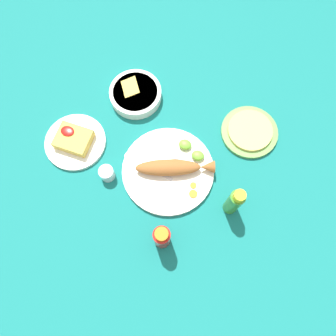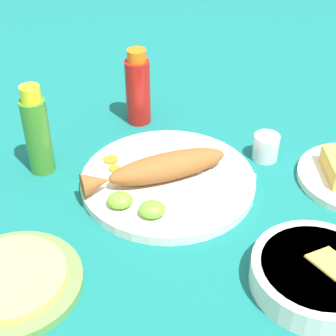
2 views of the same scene
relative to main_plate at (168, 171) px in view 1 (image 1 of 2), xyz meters
name	(u,v)px [view 1 (image 1 of 2)]	position (x,y,z in m)	size (l,w,h in m)	color
ground_plane	(168,171)	(0.00, 0.00, -0.01)	(4.00, 4.00, 0.00)	#146B66
main_plate	(168,171)	(0.00, 0.00, 0.00)	(0.32, 0.32, 0.02)	white
fried_fish	(173,168)	(-0.02, -0.01, 0.03)	(0.27, 0.14, 0.05)	#935628
fork_near	(145,166)	(0.08, 0.01, 0.01)	(0.18, 0.04, 0.00)	silver
fork_far	(151,154)	(0.07, -0.03, 0.01)	(0.18, 0.05, 0.00)	silver
carrot_slice_near	(193,194)	(-0.11, 0.05, 0.01)	(0.03, 0.03, 0.00)	orange
carrot_slice_mid	(193,185)	(-0.10, 0.02, 0.01)	(0.02, 0.02, 0.00)	orange
lime_wedge_main	(198,156)	(-0.08, -0.08, 0.02)	(0.04, 0.04, 0.02)	#6BB233
lime_wedge_side	(185,145)	(-0.03, -0.10, 0.02)	(0.05, 0.04, 0.02)	#6BB233
hot_sauce_bottle_red	(162,237)	(-0.06, 0.23, 0.07)	(0.05, 0.05, 0.16)	#B21914
hot_sauce_bottle_green	(234,202)	(-0.24, 0.05, 0.07)	(0.05, 0.05, 0.17)	#3D8428
salt_cup	(107,174)	(0.19, 0.08, 0.01)	(0.05, 0.05, 0.05)	silver
side_plate_fries	(76,142)	(0.35, 0.01, 0.00)	(0.22, 0.22, 0.01)	white
fries_pile	(73,139)	(0.35, 0.00, 0.02)	(0.12, 0.10, 0.04)	gold
guacamole_bowl	(135,94)	(0.21, -0.24, 0.01)	(0.19, 0.19, 0.05)	white
tortilla_plate	(249,132)	(-0.23, -0.23, 0.00)	(0.20, 0.20, 0.01)	#6B9E4C
tortilla_stack	(250,130)	(-0.23, -0.23, 0.01)	(0.16, 0.16, 0.01)	#E0C666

